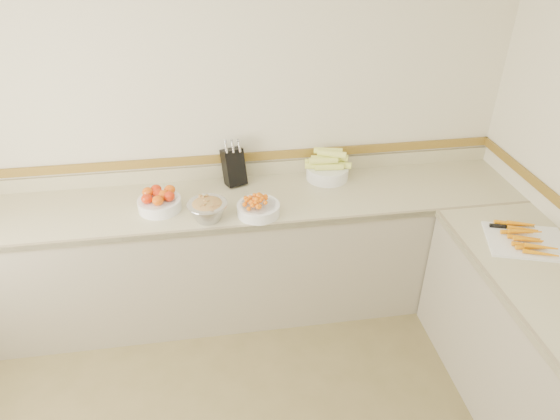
{
  "coord_description": "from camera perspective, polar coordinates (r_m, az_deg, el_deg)",
  "views": [
    {
      "loc": [
        -0.03,
        -1.13,
        2.59
      ],
      "look_at": [
        0.35,
        1.35,
        1.0
      ],
      "focal_mm": 32.0,
      "sensor_mm": 36.0,
      "label": 1
    }
  ],
  "objects": [
    {
      "name": "counter_back",
      "position": [
        3.53,
        -6.46,
        -5.15
      ],
      "size": [
        4.0,
        0.65,
        1.08
      ],
      "color": "#C4BC8E",
      "rests_on": "ground_plane"
    },
    {
      "name": "rhubarb_bowl",
      "position": [
        3.06,
        -8.27,
        0.1
      ],
      "size": [
        0.25,
        0.25,
        0.14
      ],
      "color": "#B2B2BA",
      "rests_on": "counter_back"
    },
    {
      "name": "cherry_tomato_bowl",
      "position": [
        3.1,
        -2.49,
        0.31
      ],
      "size": [
        0.27,
        0.27,
        0.14
      ],
      "color": "white",
      "rests_on": "counter_back"
    },
    {
      "name": "corn_bowl",
      "position": [
        3.5,
        5.44,
        4.79
      ],
      "size": [
        0.33,
        0.3,
        0.22
      ],
      "color": "white",
      "rests_on": "counter_back"
    },
    {
      "name": "cutting_board",
      "position": [
        3.19,
        26.27,
        -2.99
      ],
      "size": [
        0.52,
        0.46,
        0.06
      ],
      "color": "white",
      "rests_on": "counter_right"
    },
    {
      "name": "back_wall",
      "position": [
        3.39,
        -7.65,
        9.67
      ],
      "size": [
        4.0,
        0.0,
        4.0
      ],
      "primitive_type": "plane",
      "rotation": [
        1.57,
        0.0,
        0.0
      ],
      "color": "beige",
      "rests_on": "ground_plane"
    },
    {
      "name": "tomato_bowl",
      "position": [
        3.23,
        -13.62,
        1.02
      ],
      "size": [
        0.27,
        0.27,
        0.13
      ],
      "color": "white",
      "rests_on": "counter_back"
    },
    {
      "name": "knife_block",
      "position": [
        3.41,
        -5.31,
        5.04
      ],
      "size": [
        0.18,
        0.2,
        0.33
      ],
      "color": "black",
      "rests_on": "counter_back"
    }
  ]
}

